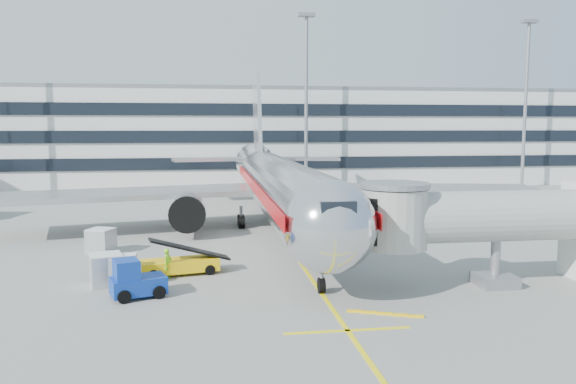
{
  "coord_description": "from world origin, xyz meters",
  "views": [
    {
      "loc": [
        -6.34,
        -38.4,
        9.36
      ],
      "look_at": [
        0.35,
        7.61,
        4.0
      ],
      "focal_mm": 35.0,
      "sensor_mm": 36.0,
      "label": 1
    }
  ],
  "objects": [
    {
      "name": "terminal",
      "position": [
        0.0,
        57.95,
        7.8
      ],
      "size": [
        150.0,
        24.25,
        15.6
      ],
      "color": "silver",
      "rests_on": "ground"
    },
    {
      "name": "main_jet",
      "position": [
        0.0,
        11.72,
        4.23
      ],
      "size": [
        50.95,
        48.7,
        16.06
      ],
      "color": "silver",
      "rests_on": "ground"
    },
    {
      "name": "jet_bridge",
      "position": [
        12.18,
        -8.0,
        3.87
      ],
      "size": [
        17.8,
        4.5,
        7.0
      ],
      "color": "silver",
      "rests_on": "ground"
    },
    {
      "name": "lead_in_line",
      "position": [
        0.0,
        10.0,
        0.01
      ],
      "size": [
        0.25,
        70.0,
        0.01
      ],
      "primitive_type": "cube",
      "color": "yellow",
      "rests_on": "ground"
    },
    {
      "name": "light_mast_east",
      "position": [
        42.0,
        42.0,
        14.88
      ],
      "size": [
        2.4,
        1.2,
        25.45
      ],
      "color": "gray",
      "rests_on": "ground"
    },
    {
      "name": "cargo_container_left",
      "position": [
        -11.48,
        -4.59,
        0.89
      ],
      "size": [
        1.67,
        1.67,
        1.77
      ],
      "color": "silver",
      "rests_on": "ground"
    },
    {
      "name": "stop_bar",
      "position": [
        0.0,
        -14.0,
        0.01
      ],
      "size": [
        6.0,
        0.25,
        0.01
      ],
      "primitive_type": "cube",
      "color": "yellow",
      "rests_on": "ground"
    },
    {
      "name": "baggage_tug",
      "position": [
        -10.38,
        -7.36,
        0.95
      ],
      "size": [
        3.3,
        2.61,
        2.19
      ],
      "color": "#0E339A",
      "rests_on": "ground"
    },
    {
      "name": "light_mast_centre",
      "position": [
        8.0,
        42.0,
        14.88
      ],
      "size": [
        2.4,
        1.2,
        25.45
      ],
      "color": "gray",
      "rests_on": "ground"
    },
    {
      "name": "cargo_container_front",
      "position": [
        -12.36,
        -4.58,
        0.95
      ],
      "size": [
        2.21,
        2.21,
        1.89
      ],
      "color": "silver",
      "rests_on": "ground"
    },
    {
      "name": "ramp_worker",
      "position": [
        -8.84,
        -3.56,
        0.94
      ],
      "size": [
        0.7,
        0.81,
        1.88
      ],
      "primitive_type": "imported",
      "rotation": [
        0.0,
        0.0,
        1.12
      ],
      "color": "#82E117",
      "rests_on": "ground"
    },
    {
      "name": "belt_loader",
      "position": [
        -8.15,
        -2.69,
        0.69
      ],
      "size": [
        5.24,
        2.77,
        2.45
      ],
      "color": "yellow",
      "rests_on": "ground"
    },
    {
      "name": "cargo_container_right",
      "position": [
        -14.29,
        4.6,
        0.91
      ],
      "size": [
        2.22,
        2.22,
        1.82
      ],
      "color": "silver",
      "rests_on": "ground"
    },
    {
      "name": "ground",
      "position": [
        0.0,
        0.0,
        0.0
      ],
      "size": [
        180.0,
        180.0,
        0.0
      ],
      "primitive_type": "plane",
      "color": "gray",
      "rests_on": "ground"
    }
  ]
}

